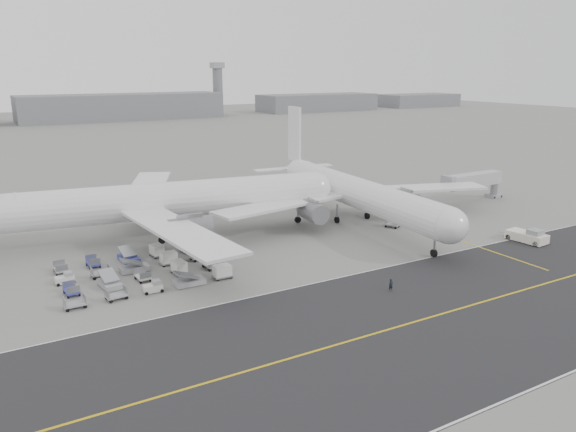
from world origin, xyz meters
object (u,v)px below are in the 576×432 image
airliner_b (354,192)px  pushback_tug (528,236)px  control_tower (218,88)px  ground_crew_a (391,285)px  airliner_a (159,201)px  jet_bridge (473,181)px

airliner_b → pushback_tug: 30.86m
control_tower → ground_crew_a: 290.72m
airliner_a → jet_bridge: 67.53m
jet_bridge → ground_crew_a: (-48.78, -30.70, -3.51)m
airliner_b → pushback_tug: size_ratio=6.77×
control_tower → jet_bridge: bearing=-100.6°
airliner_b → pushback_tug: bearing=-51.2°
airliner_a → pushback_tug: bearing=-113.8°
ground_crew_a → airliner_b: bearing=64.8°
control_tower → jet_bridge: control_tower is taller
airliner_b → jet_bridge: (32.44, 0.59, -1.38)m
control_tower → pushback_tug: (-60.88, -269.47, -15.26)m
pushback_tug → jet_bridge: 29.99m
control_tower → jet_bridge: (-45.76, -243.78, -11.90)m
airliner_b → ground_crew_a: (-16.34, -30.11, -4.88)m
jet_bridge → pushback_tug: bearing=-120.9°
airliner_b → jet_bridge: 32.48m
airliner_a → pushback_tug: airliner_a is taller
control_tower → pushback_tug: size_ratio=3.67×
airliner_b → jet_bridge: size_ratio=3.50×
pushback_tug → jet_bridge: size_ratio=0.52×
control_tower → pushback_tug: control_tower is taller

